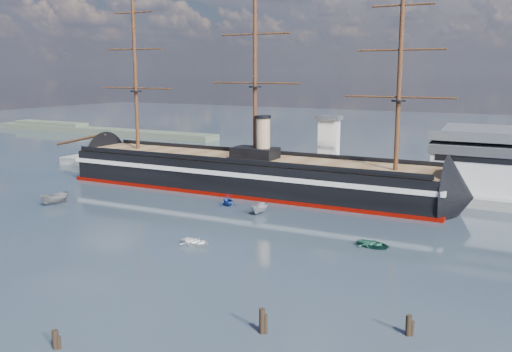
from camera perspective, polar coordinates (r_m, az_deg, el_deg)
The scene contains 13 objects.
ground at distance 108.61m, azimuth -0.79°, elevation -4.05°, with size 600.00×600.00×0.00m, color #1E2634.
quay at distance 136.86m, azimuth 10.37°, elevation -1.18°, with size 180.00×18.00×2.00m, color slate.
quay_tower at distance 134.82m, azimuth 7.28°, elevation 2.94°, with size 5.00×5.00×15.00m.
shoreline at distance 268.30m, azimuth -16.86°, elevation 4.50°, with size 120.00×10.00×4.00m.
warship at distance 131.18m, azimuth -1.52°, elevation 0.28°, with size 113.03×17.90×53.94m.
motorboat_a at distance 125.23m, azimuth -19.44°, elevation -2.70°, with size 7.48×2.74×2.99m, color slate.
motorboat_b at distance 91.29m, azimuth -5.99°, elevation -6.94°, with size 3.44×1.37×1.60m, color white.
motorboat_c at distance 110.55m, azimuth 0.40°, elevation -3.79°, with size 5.96×2.19×2.38m, color gray.
motorboat_d at distance 117.28m, azimuth -2.83°, elevation -2.97°, with size 6.75×2.92×2.47m, color navy.
motorboat_e at distance 91.74m, azimuth 11.65°, elevation -7.01°, with size 3.36×1.34×1.57m, color #205544.
piling_near_mid at distance 62.52m, azimuth -19.37°, elevation -15.95°, with size 0.64×0.64×2.63m, color black.
piling_near_right at distance 62.29m, azimuth 0.61°, elevation -15.43°, with size 0.64×0.64×3.44m, color black.
piling_far_right at distance 63.81m, azimuth 14.97°, elevation -15.14°, with size 0.64×0.64×2.94m, color black.
Camera 1 is at (52.06, -51.36, 27.19)m, focal length 40.00 mm.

